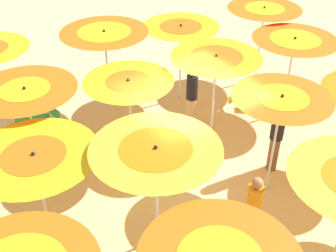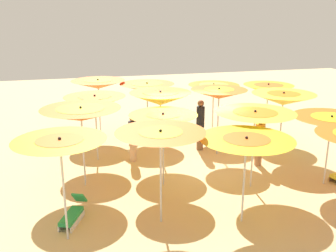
{
  "view_description": "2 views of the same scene",
  "coord_description": "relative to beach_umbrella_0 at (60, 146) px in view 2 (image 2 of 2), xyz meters",
  "views": [
    {
      "loc": [
        -4.43,
        -6.23,
        6.74
      ],
      "look_at": [
        0.05,
        0.92,
        0.83
      ],
      "focal_mm": 46.59,
      "sensor_mm": 36.0,
      "label": 1
    },
    {
      "loc": [
        -11.05,
        3.63,
        4.99
      ],
      "look_at": [
        0.85,
        0.63,
        1.31
      ],
      "focal_mm": 41.04,
      "sensor_mm": 36.0,
      "label": 2
    }
  ],
  "objects": [
    {
      "name": "ground",
      "position": [
        3.06,
        -3.98,
        -2.26
      ],
      "size": [
        38.74,
        38.74,
        0.04
      ],
      "primitive_type": "cube",
      "color": "#D1B57F"
    },
    {
      "name": "beach_umbrella_0",
      "position": [
        0.0,
        0.0,
        0.0
      ],
      "size": [
        1.99,
        1.99,
        2.45
      ],
      "color": "silver",
      "rests_on": "ground"
    },
    {
      "name": "beach_umbrella_1",
      "position": [
        0.22,
        -2.24,
        -0.08
      ],
      "size": [
        2.13,
        2.13,
        2.39
      ],
      "color": "silver",
      "rests_on": "ground"
    },
    {
      "name": "beach_umbrella_2",
      "position": [
        -0.26,
        -4.17,
        -0.28
      ],
      "size": [
        2.23,
        2.23,
        2.22
      ],
      "color": "silver",
      "rests_on": "ground"
    },
    {
      "name": "beach_umbrella_4",
      "position": [
        2.79,
        -0.52,
        -0.05
      ],
      "size": [
        2.27,
        2.27,
        2.43
      ],
      "color": "silver",
      "rests_on": "ground"
    },
    {
      "name": "beach_umbrella_5",
      "position": [
        2.27,
        -2.79,
        -0.24
      ],
      "size": [
        1.98,
        1.98,
        2.23
      ],
      "color": "silver",
      "rests_on": "ground"
    },
    {
      "name": "beach_umbrella_6",
      "position": [
        1.49,
        -5.26,
        -0.12
      ],
      "size": [
        2.26,
        2.26,
        2.34
      ],
      "color": "silver",
      "rests_on": "ground"
    },
    {
      "name": "beach_umbrella_7",
      "position": [
        1.14,
        -7.49,
        -0.33
      ],
      "size": [
        2.24,
        2.24,
        2.14
      ],
      "color": "silver",
      "rests_on": "ground"
    },
    {
      "name": "beach_umbrella_8",
      "position": [
        4.78,
        -1.03,
        -0.17
      ],
      "size": [
        2.07,
        2.07,
        2.33
      ],
      "color": "silver",
      "rests_on": "ground"
    },
    {
      "name": "beach_umbrella_9",
      "position": [
        4.32,
        -3.19,
        -0.07
      ],
      "size": [
        2.1,
        2.1,
        2.44
      ],
      "color": "silver",
      "rests_on": "ground"
    },
    {
      "name": "beach_umbrella_10",
      "position": [
        4.32,
        -5.28,
        -0.02
      ],
      "size": [
        1.97,
        1.97,
        2.45
      ],
      "color": "silver",
      "rests_on": "ground"
    },
    {
      "name": "beach_umbrella_11",
      "position": [
        3.81,
        -7.51,
        -0.22
      ],
      "size": [
        2.23,
        2.23,
        2.29
      ],
      "color": "silver",
      "rests_on": "ground"
    },
    {
      "name": "beach_umbrella_12",
      "position": [
        7.46,
        -1.34,
        -0.07
      ],
      "size": [
        2.15,
        2.15,
        2.4
      ],
      "color": "silver",
      "rests_on": "ground"
    },
    {
      "name": "beach_umbrella_13",
      "position": [
        6.8,
        -3.21,
        -0.16
      ],
      "size": [
        2.18,
        2.18,
        2.3
      ],
      "color": "silver",
      "rests_on": "ground"
    },
    {
      "name": "beach_umbrella_14",
      "position": [
        6.34,
        -5.86,
        -0.28
      ],
      "size": [
        2.07,
        2.07,
        2.22
      ],
      "color": "silver",
      "rests_on": "ground"
    },
    {
      "name": "beach_umbrella_15",
      "position": [
        5.58,
        -7.87,
        -0.23
      ],
      "size": [
        1.98,
        1.98,
        2.26
      ],
      "color": "silver",
      "rests_on": "ground"
    },
    {
      "name": "lounger_0",
      "position": [
        5.66,
        -6.06,
        -2.03
      ],
      "size": [
        1.17,
        0.7,
        0.65
      ],
      "rotation": [
        0.0,
        0.0,
        6.66
      ],
      "color": "silver",
      "rests_on": "ground"
    },
    {
      "name": "lounger_2",
      "position": [
        6.25,
        -2.63,
        -2.04
      ],
      "size": [
        1.24,
        0.99,
        0.62
      ],
      "rotation": [
        0.0,
        0.0,
        5.68
      ],
      "color": "silver",
      "rests_on": "ground"
    },
    {
      "name": "lounger_3",
      "position": [
        0.75,
        -0.13,
        -2.04
      ],
      "size": [
        1.21,
        0.76,
        0.57
      ],
      "rotation": [
        0.0,
        0.0,
        9.03
      ],
      "color": "silver",
      "rests_on": "ground"
    },
    {
      "name": "beachgoer_0",
      "position": [
        2.97,
        -6.24,
        -1.38
      ],
      "size": [
        0.3,
        0.3,
        1.66
      ],
      "rotation": [
        0.0,
        0.0,
        3.95
      ],
      "color": "#A3704C",
      "rests_on": "ground"
    },
    {
      "name": "beachgoer_1",
      "position": [
        4.37,
        -2.22,
        -1.39
      ],
      "size": [
        0.3,
        0.3,
        1.63
      ],
      "rotation": [
        0.0,
        0.0,
        2.52
      ],
      "color": "#D8A87F",
      "rests_on": "ground"
    },
    {
      "name": "beachgoer_2",
      "position": [
        4.88,
        -4.82,
        -1.23
      ],
      "size": [
        0.3,
        0.3,
        1.9
      ],
      "rotation": [
        0.0,
        0.0,
        2.96
      ],
      "color": "brown",
      "rests_on": "ground"
    },
    {
      "name": "beach_ball",
      "position": [
        6.92,
        -2.3,
        -2.1
      ],
      "size": [
        0.29,
        0.29,
        0.29
      ],
      "primitive_type": "sphere",
      "color": "red",
      "rests_on": "ground"
    }
  ]
}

